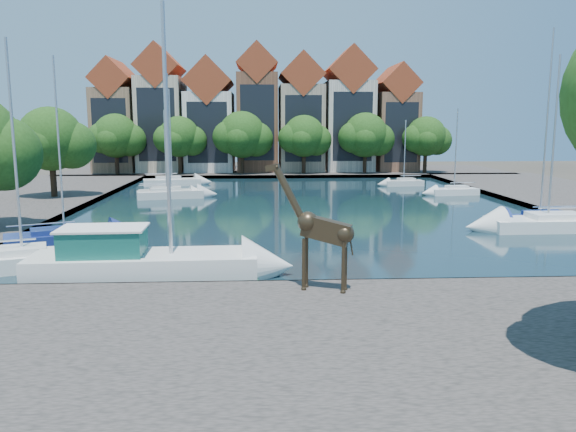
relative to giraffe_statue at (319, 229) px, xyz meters
name	(u,v)px	position (x,y,z in m)	size (l,w,h in m)	color
ground	(351,291)	(1.51, 1.42, -2.89)	(160.00, 160.00, 0.00)	#38332B
water_basin	(305,206)	(1.51, 25.42, -2.85)	(38.00, 50.00, 0.08)	black
near_quay	(390,352)	(1.51, -5.58, -2.64)	(50.00, 14.00, 0.50)	#4F4844
far_quay	(286,172)	(1.51, 57.42, -2.64)	(60.00, 16.00, 0.50)	#4F4844
left_quay	(0,206)	(-23.49, 25.42, -2.64)	(14.00, 52.00, 0.50)	#4F4844
townhouse_west_end	(118,120)	(-21.49, 57.40, 4.47)	(5.44, 9.18, 14.93)	#876549
townhouse_west_mid	(162,114)	(-15.49, 57.40, 5.34)	(5.94, 9.18, 16.79)	#C1B195
townhouse_west_inner	(210,120)	(-8.99, 57.41, 4.46)	(6.43, 9.18, 15.15)	white
townhouse_center	(257,113)	(-2.49, 57.40, 5.47)	(5.44, 9.18, 16.93)	brown
townhouse_east_inner	(301,118)	(3.51, 57.41, 4.84)	(5.94, 9.18, 15.79)	tan
townhouse_east_mid	(348,115)	(10.01, 57.41, 5.21)	(6.43, 9.18, 16.65)	beige
townhouse_east_end	(394,122)	(16.51, 57.41, 4.22)	(5.44, 9.18, 14.43)	brown
far_tree_far_west	(117,137)	(-20.39, 51.91, 2.29)	(7.28, 5.60, 7.68)	#332114
far_tree_west	(180,138)	(-12.39, 51.91, 2.18)	(6.76, 5.20, 7.36)	#332114
far_tree_mid_west	(243,136)	(-4.38, 51.91, 2.40)	(7.80, 6.00, 8.00)	#332114
far_tree_mid_east	(305,137)	(3.61, 51.91, 2.24)	(7.02, 5.40, 7.52)	#332114
far_tree_east	(366,137)	(11.62, 51.91, 2.35)	(7.54, 5.80, 7.84)	#332114
far_tree_far_east	(427,138)	(19.61, 51.91, 2.18)	(6.76, 5.20, 7.36)	#332114
side_tree_left_far	(52,141)	(-20.39, 29.41, 2.49)	(7.28, 5.60, 7.88)	#332114
giraffe_statue	(319,229)	(0.00, 0.00, 0.00)	(3.34, 1.38, 4.87)	#35291A
motorsailer	(137,259)	(-7.71, 3.41, -1.90)	(9.95, 3.25, 11.81)	white
sailboat_left_a	(23,257)	(-13.49, 5.42, -2.23)	(7.13, 4.55, 10.60)	white
sailboat_left_b	(65,235)	(-13.49, 11.21, -2.30)	(6.68, 4.59, 10.49)	navy
sailboat_left_c	(171,192)	(-10.49, 31.11, -2.22)	(6.17, 2.83, 11.28)	silver
sailboat_left_d	(167,193)	(-10.83, 30.87, -2.28)	(5.63, 3.20, 8.03)	silver
sailboat_left_e	(172,180)	(-12.04, 41.97, -2.25)	(6.53, 3.49, 10.56)	silver
sailboat_right_a	(548,221)	(16.27, 13.65, -2.21)	(7.61, 2.79, 11.02)	white
sailboat_right_b	(540,218)	(16.51, 15.16, -2.23)	(6.25, 2.68, 12.85)	navy
sailboat_right_c	(454,190)	(16.51, 31.96, -2.31)	(4.73, 2.13, 8.25)	white
sailboat_right_d	(404,182)	(13.70, 40.15, -2.34)	(4.36, 1.87, 7.20)	silver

